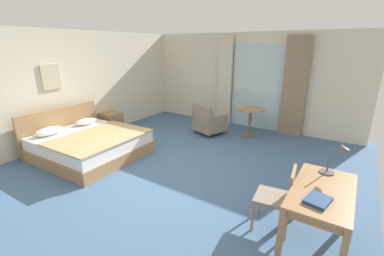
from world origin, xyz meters
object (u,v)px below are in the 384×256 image
at_px(nightstand, 111,123).
at_px(writing_desk, 322,197).
at_px(desk_lamp, 337,154).
at_px(armchair_by_window, 208,122).
at_px(bed, 89,144).
at_px(round_cafe_table, 250,116).
at_px(closed_book, 318,200).
at_px(framed_picture, 51,77).
at_px(desk_chair, 280,195).

height_order(nightstand, writing_desk, writing_desk).
relative_size(writing_desk, desk_lamp, 2.77).
relative_size(desk_lamp, armchair_by_window, 0.50).
height_order(bed, desk_lamp, desk_lamp).
relative_size(nightstand, writing_desk, 0.46).
bearing_deg(round_cafe_table, writing_desk, -57.50).
xyz_separation_m(nightstand, armchair_by_window, (2.29, 1.35, 0.07)).
bearing_deg(bed, nightstand, 122.79).
height_order(bed, nightstand, bed).
relative_size(closed_book, framed_picture, 0.51).
bearing_deg(nightstand, framed_picture, -100.57).
height_order(desk_chair, round_cafe_table, desk_chair).
height_order(armchair_by_window, round_cafe_table, armchair_by_window).
distance_m(bed, writing_desk, 4.58).
distance_m(desk_lamp, armchair_by_window, 4.06).
height_order(nightstand, round_cafe_table, round_cafe_table).
bearing_deg(desk_lamp, closed_book, -95.58).
distance_m(writing_desk, desk_lamp, 0.58).
xyz_separation_m(nightstand, desk_chair, (4.95, -1.44, 0.21)).
relative_size(armchair_by_window, framed_picture, 1.60).
height_order(nightstand, desk_chair, desk_chair).
bearing_deg(desk_lamp, bed, -176.88).
relative_size(armchair_by_window, round_cafe_table, 1.19).
xyz_separation_m(bed, framed_picture, (-1.10, 0.00, 1.36)).
height_order(bed, desk_chair, bed).
bearing_deg(desk_lamp, framed_picture, -177.52).
bearing_deg(nightstand, desk_chair, -16.18).
xyz_separation_m(writing_desk, desk_chair, (-0.47, 0.08, -0.19)).
bearing_deg(bed, desk_lamp, 3.12).
bearing_deg(writing_desk, armchair_by_window, 137.41).
height_order(nightstand, framed_picture, framed_picture).
distance_m(desk_lamp, framed_picture, 5.76).
distance_m(desk_chair, desk_lamp, 0.85).
bearing_deg(nightstand, armchair_by_window, 30.52).
height_order(bed, framed_picture, framed_picture).
bearing_deg(desk_lamp, writing_desk, -97.60).
xyz_separation_m(desk_chair, armchair_by_window, (-2.65, 2.79, -0.15)).
xyz_separation_m(desk_chair, round_cafe_table, (-1.67, 3.27, 0.06)).
distance_m(closed_book, round_cafe_table, 4.23).
height_order(bed, armchair_by_window, bed).
relative_size(nightstand, armchair_by_window, 0.63).
bearing_deg(closed_book, desk_chair, 151.73).
bearing_deg(round_cafe_table, desk_chair, -62.99).
bearing_deg(writing_desk, nightstand, 164.33).
relative_size(writing_desk, framed_picture, 2.20).
bearing_deg(round_cafe_table, closed_book, -59.84).
relative_size(bed, armchair_by_window, 2.41).
relative_size(bed, nightstand, 3.81).
distance_m(closed_book, armchair_by_window, 4.46).
distance_m(nightstand, desk_chair, 5.15).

